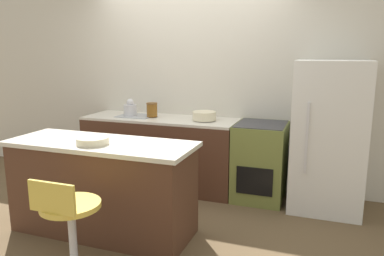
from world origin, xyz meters
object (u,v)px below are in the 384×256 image
(oven_range, at_px, (260,161))
(kettle, at_px, (130,109))
(mixing_bowl, at_px, (204,116))
(stool_chair, at_px, (70,227))
(refrigerator, at_px, (328,136))

(oven_range, xyz_separation_m, kettle, (-1.68, -0.00, 0.53))
(oven_range, height_order, mixing_bowl, mixing_bowl)
(stool_chair, relative_size, mixing_bowl, 2.93)
(stool_chair, bearing_deg, refrigerator, 49.52)
(stool_chair, xyz_separation_m, kettle, (-0.64, 2.09, 0.55))
(stool_chair, height_order, kettle, kettle)
(refrigerator, distance_m, kettle, 2.41)
(oven_range, bearing_deg, refrigerator, -2.42)
(oven_range, height_order, refrigerator, refrigerator)
(refrigerator, bearing_deg, mixing_bowl, 178.83)
(stool_chair, bearing_deg, kettle, 107.06)
(oven_range, relative_size, stool_chair, 1.08)
(oven_range, distance_m, mixing_bowl, 0.84)
(oven_range, bearing_deg, stool_chair, -116.36)
(refrigerator, bearing_deg, oven_range, 177.58)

